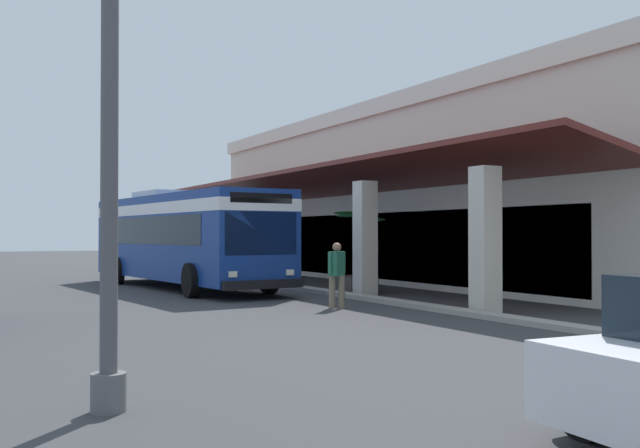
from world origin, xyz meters
name	(u,v)px	position (x,y,z in m)	size (l,w,h in m)	color
ground	(411,282)	(0.00, 8.00, 0.00)	(120.00, 120.00, 0.00)	#38383A
curb_strip	(268,283)	(-0.93, 2.43, 0.06)	(32.04, 0.50, 0.12)	#9E998E
plaza_building	(477,197)	(-0.93, 12.05, 3.41)	(27.00, 15.35, 6.80)	beige
transit_bus	(183,233)	(-0.99, -0.71, 1.85)	(11.39, 3.55, 3.34)	navy
pedestrian	(337,272)	(7.33, 0.58, 0.90)	(0.44, 0.61, 1.61)	#726651
potted_palm	(357,275)	(3.21, 3.63, 0.55)	(1.75, 2.06, 2.56)	#4C4742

